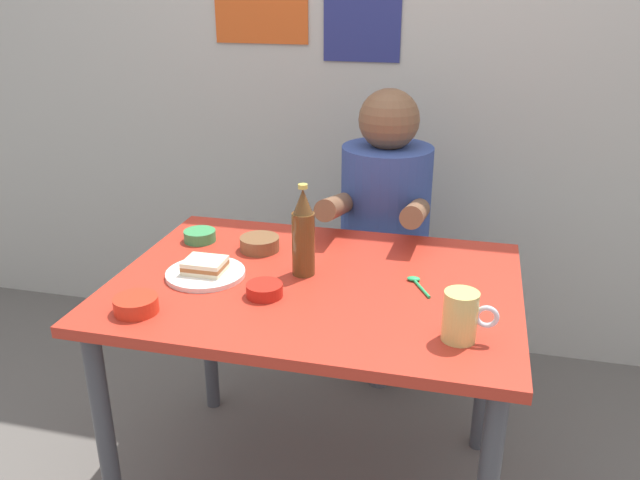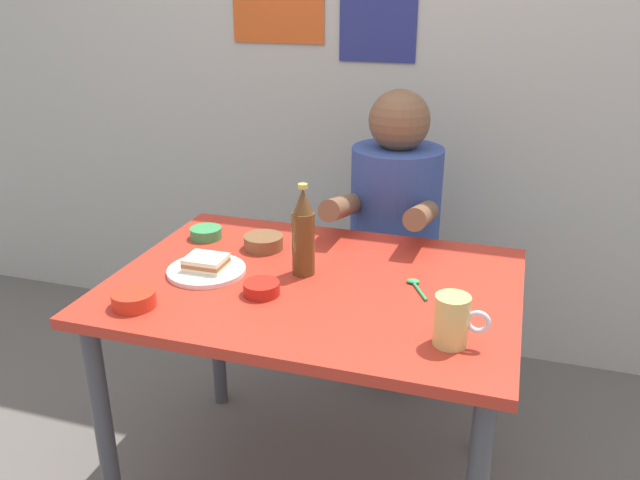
# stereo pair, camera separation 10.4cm
# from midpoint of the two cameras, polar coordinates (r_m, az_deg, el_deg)

# --- Properties ---
(wall_back) EXTENTS (4.40, 0.09, 2.60)m
(wall_back) POSITION_cam_midpoint_polar(r_m,az_deg,el_deg) (2.63, 4.29, 17.53)
(wall_back) COLOR #ADA89E
(wall_back) RESTS_ON ground
(dining_table) EXTENTS (1.10, 0.80, 0.74)m
(dining_table) POSITION_cam_midpoint_polar(r_m,az_deg,el_deg) (1.81, -2.03, -6.28)
(dining_table) COLOR #B72D1E
(dining_table) RESTS_ON ground
(stool) EXTENTS (0.34, 0.34, 0.45)m
(stool) POSITION_cam_midpoint_polar(r_m,az_deg,el_deg) (2.48, 4.28, -5.87)
(stool) COLOR #4C4C51
(stool) RESTS_ON ground
(person_seated) EXTENTS (0.33, 0.56, 0.72)m
(person_seated) POSITION_cam_midpoint_polar(r_m,az_deg,el_deg) (2.30, 4.52, 3.21)
(person_seated) COLOR #33478C
(person_seated) RESTS_ON stool
(plate_orange) EXTENTS (0.22, 0.22, 0.01)m
(plate_orange) POSITION_cam_midpoint_polar(r_m,az_deg,el_deg) (1.83, -11.72, -2.96)
(plate_orange) COLOR silver
(plate_orange) RESTS_ON dining_table
(sandwich) EXTENTS (0.11, 0.09, 0.04)m
(sandwich) POSITION_cam_midpoint_polar(r_m,az_deg,el_deg) (1.82, -11.78, -2.24)
(sandwich) COLOR beige
(sandwich) RESTS_ON plate_orange
(beer_mug) EXTENTS (0.13, 0.08, 0.12)m
(beer_mug) POSITION_cam_midpoint_polar(r_m,az_deg,el_deg) (1.49, 10.46, -6.69)
(beer_mug) COLOR #D1BC66
(beer_mug) RESTS_ON dining_table
(beer_bottle) EXTENTS (0.06, 0.06, 0.26)m
(beer_bottle) POSITION_cam_midpoint_polar(r_m,az_deg,el_deg) (1.76, -3.17, 0.48)
(beer_bottle) COLOR #593819
(beer_bottle) RESTS_ON dining_table
(dip_bowl_green) EXTENTS (0.10, 0.10, 0.03)m
(dip_bowl_green) POSITION_cam_midpoint_polar(r_m,az_deg,el_deg) (2.07, -12.03, 0.40)
(dip_bowl_green) COLOR #388C4C
(dip_bowl_green) RESTS_ON dining_table
(sambal_bowl_red) EXTENTS (0.10, 0.10, 0.03)m
(sambal_bowl_red) POSITION_cam_midpoint_polar(r_m,az_deg,el_deg) (1.69, -6.71, -4.40)
(sambal_bowl_red) COLOR #B21E14
(sambal_bowl_red) RESTS_ON dining_table
(sauce_bowl_chili) EXTENTS (0.11, 0.11, 0.04)m
(sauce_bowl_chili) POSITION_cam_midpoint_polar(r_m,az_deg,el_deg) (1.67, -17.72, -5.44)
(sauce_bowl_chili) COLOR red
(sauce_bowl_chili) RESTS_ON dining_table
(condiment_bowl_brown) EXTENTS (0.12, 0.12, 0.04)m
(condiment_bowl_brown) POSITION_cam_midpoint_polar(r_m,az_deg,el_deg) (1.97, -6.88, -0.28)
(condiment_bowl_brown) COLOR brown
(condiment_bowl_brown) RESTS_ON dining_table
(spoon) EXTENTS (0.07, 0.11, 0.01)m
(spoon) POSITION_cam_midpoint_polar(r_m,az_deg,el_deg) (1.76, 6.89, -3.78)
(spoon) COLOR #26A559
(spoon) RESTS_ON dining_table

